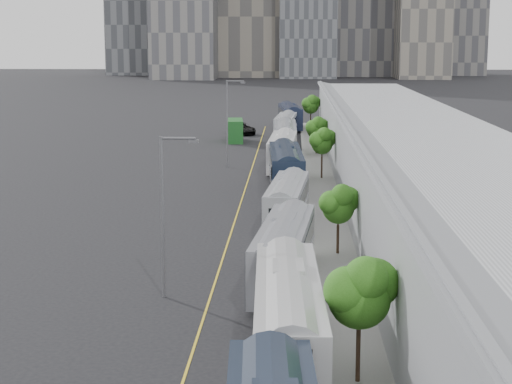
# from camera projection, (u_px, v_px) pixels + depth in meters

# --- Properties ---
(sidewalk) EXTENTS (10.00, 170.00, 0.12)m
(sidewalk) POSITION_uv_depth(u_px,v_px,m) (385.00, 248.00, 56.26)
(sidewalk) COLOR gray
(sidewalk) RESTS_ON ground
(lane_line) EXTENTS (0.12, 160.00, 0.02)m
(lane_line) POSITION_uv_depth(u_px,v_px,m) (226.00, 247.00, 56.71)
(lane_line) COLOR gold
(lane_line) RESTS_ON ground
(depot) EXTENTS (12.45, 160.40, 7.20)m
(depot) POSITION_uv_depth(u_px,v_px,m) (448.00, 197.00, 55.48)
(depot) COLOR gray
(depot) RESTS_ON ground
(bus_2) EXTENTS (3.14, 13.65, 3.97)m
(bus_2) POSITION_uv_depth(u_px,v_px,m) (288.00, 327.00, 35.94)
(bus_2) COLOR #B4B4B6
(bus_2) RESTS_ON ground
(bus_3) EXTENTS (3.68, 12.76, 3.68)m
(bus_3) POSITION_uv_depth(u_px,v_px,m) (284.00, 257.00, 47.91)
(bus_3) COLOR gray
(bus_3) RESTS_ON ground
(bus_4) EXTENTS (3.37, 12.12, 3.50)m
(bus_4) POSITION_uv_depth(u_px,v_px,m) (287.00, 206.00, 62.97)
(bus_4) COLOR #A1A3AA
(bus_4) RESTS_ON ground
(bus_5) EXTENTS (3.42, 13.96, 4.05)m
(bus_5) POSITION_uv_depth(u_px,v_px,m) (286.00, 173.00, 77.39)
(bus_5) COLOR #151E30
(bus_5) RESTS_ON ground
(bus_6) EXTENTS (3.11, 13.05, 3.79)m
(bus_6) POSITION_uv_depth(u_px,v_px,m) (283.00, 155.00, 90.27)
(bus_6) COLOR white
(bus_6) RESTS_ON ground
(bus_7) EXTENTS (2.86, 12.85, 3.75)m
(bus_7) POSITION_uv_depth(u_px,v_px,m) (285.00, 139.00, 104.43)
(bus_7) COLOR gray
(bus_7) RESTS_ON ground
(bus_8) EXTENTS (3.19, 12.13, 3.51)m
(bus_8) POSITION_uv_depth(u_px,v_px,m) (286.00, 128.00, 118.58)
(bus_8) COLOR #B2B5BD
(bus_8) RESTS_ON ground
(bus_9) EXTENTS (3.89, 13.40, 3.86)m
(bus_9) POSITION_uv_depth(u_px,v_px,m) (290.00, 119.00, 131.26)
(bus_9) COLOR #161C32
(bus_9) RESTS_ON ground
(tree_1) EXTENTS (2.53, 2.53, 5.24)m
(tree_1) POSITION_uv_depth(u_px,v_px,m) (360.00, 288.00, 33.53)
(tree_1) COLOR black
(tree_1) RESTS_ON ground
(tree_2) EXTENTS (2.06, 2.06, 4.42)m
(tree_2) POSITION_uv_depth(u_px,v_px,m) (338.00, 203.00, 54.09)
(tree_2) COLOR black
(tree_2) RESTS_ON ground
(tree_3) EXTENTS (2.15, 2.15, 4.94)m
(tree_3) POSITION_uv_depth(u_px,v_px,m) (322.00, 140.00, 83.75)
(tree_3) COLOR black
(tree_3) RESTS_ON ground
(tree_4) EXTENTS (2.25, 2.25, 4.39)m
(tree_4) POSITION_uv_depth(u_px,v_px,m) (316.00, 127.00, 102.05)
(tree_4) COLOR black
(tree_4) RESTS_ON ground
(tree_5) EXTENTS (2.44, 2.44, 5.13)m
(tree_5) POSITION_uv_depth(u_px,v_px,m) (311.00, 104.00, 131.20)
(tree_5) COLOR black
(tree_5) RESTS_ON ground
(street_lamp_near) EXTENTS (2.04, 0.22, 8.65)m
(street_lamp_near) POSITION_uv_depth(u_px,v_px,m) (166.00, 205.00, 44.88)
(street_lamp_near) COLOR #59595E
(street_lamp_near) RESTS_ON ground
(street_lamp_far) EXTENTS (2.04, 0.22, 9.34)m
(street_lamp_far) POSITION_uv_depth(u_px,v_px,m) (229.00, 118.00, 91.34)
(street_lamp_far) COLOR #59595E
(street_lamp_far) RESTS_ON ground
(shipping_container) EXTENTS (2.60, 6.31, 2.98)m
(shipping_container) POSITION_uv_depth(u_px,v_px,m) (235.00, 131.00, 115.10)
(shipping_container) COLOR #174C1C
(shipping_container) RESTS_ON ground
(suv) EXTENTS (4.83, 6.64, 1.68)m
(suv) POSITION_uv_depth(u_px,v_px,m) (242.00, 129.00, 124.11)
(suv) COLOR black
(suv) RESTS_ON ground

